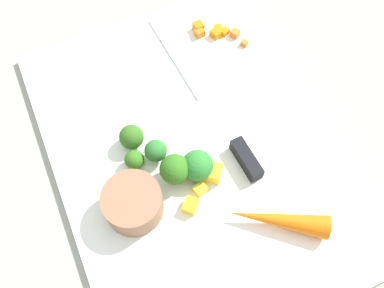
% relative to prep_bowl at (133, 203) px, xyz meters
% --- Properties ---
extents(ground_plane, '(4.00, 4.00, 0.00)m').
position_rel_prep_bowl_xyz_m(ground_plane, '(0.05, -0.11, -0.03)').
color(ground_plane, gray).
extents(cutting_board, '(0.52, 0.38, 0.01)m').
position_rel_prep_bowl_xyz_m(cutting_board, '(0.05, -0.11, -0.03)').
color(cutting_board, white).
rests_on(cutting_board, ground_plane).
extents(prep_bowl, '(0.08, 0.08, 0.04)m').
position_rel_prep_bowl_xyz_m(prep_bowl, '(0.00, 0.00, 0.00)').
color(prep_bowl, '#926449').
rests_on(prep_bowl, cutting_board).
extents(chef_knife, '(0.33, 0.04, 0.02)m').
position_rel_prep_bowl_xyz_m(chef_knife, '(0.07, -0.16, -0.01)').
color(chef_knife, silver).
rests_on(chef_knife, cutting_board).
extents(whole_carrot, '(0.10, 0.12, 0.03)m').
position_rel_prep_bowl_xyz_m(whole_carrot, '(-0.09, -0.16, -0.01)').
color(whole_carrot, orange).
rests_on(whole_carrot, cutting_board).
extents(carrot_dice_0, '(0.02, 0.02, 0.01)m').
position_rel_prep_bowl_xyz_m(carrot_dice_0, '(0.22, -0.22, -0.02)').
color(carrot_dice_0, orange).
rests_on(carrot_dice_0, cutting_board).
extents(carrot_dice_1, '(0.02, 0.02, 0.01)m').
position_rel_prep_bowl_xyz_m(carrot_dice_1, '(0.23, -0.20, -0.02)').
color(carrot_dice_1, orange).
rests_on(carrot_dice_1, cutting_board).
extents(carrot_dice_2, '(0.02, 0.02, 0.01)m').
position_rel_prep_bowl_xyz_m(carrot_dice_2, '(0.21, -0.25, -0.02)').
color(carrot_dice_2, orange).
rests_on(carrot_dice_2, cutting_board).
extents(carrot_dice_3, '(0.02, 0.02, 0.01)m').
position_rel_prep_bowl_xyz_m(carrot_dice_3, '(0.22, -0.24, -0.02)').
color(carrot_dice_3, orange).
rests_on(carrot_dice_3, cutting_board).
extents(carrot_dice_4, '(0.02, 0.02, 0.01)m').
position_rel_prep_bowl_xyz_m(carrot_dice_4, '(0.24, -0.20, -0.01)').
color(carrot_dice_4, orange).
rests_on(carrot_dice_4, cutting_board).
extents(carrot_dice_5, '(0.01, 0.01, 0.01)m').
position_rel_prep_bowl_xyz_m(carrot_dice_5, '(0.23, -0.23, -0.02)').
color(carrot_dice_5, orange).
rests_on(carrot_dice_5, cutting_board).
extents(carrot_dice_6, '(0.01, 0.01, 0.01)m').
position_rel_prep_bowl_xyz_m(carrot_dice_6, '(0.18, -0.26, -0.02)').
color(carrot_dice_6, orange).
rests_on(carrot_dice_6, cutting_board).
extents(pepper_dice_0, '(0.03, 0.03, 0.02)m').
position_rel_prep_bowl_xyz_m(pepper_dice_0, '(0.00, -0.11, -0.01)').
color(pepper_dice_0, yellow).
rests_on(pepper_dice_0, cutting_board).
extents(pepper_dice_1, '(0.02, 0.02, 0.01)m').
position_rel_prep_bowl_xyz_m(pepper_dice_1, '(-0.01, -0.09, -0.02)').
color(pepper_dice_1, yellow).
rests_on(pepper_dice_1, cutting_board).
extents(pepper_dice_2, '(0.03, 0.03, 0.02)m').
position_rel_prep_bowl_xyz_m(pepper_dice_2, '(-0.03, -0.07, -0.01)').
color(pepper_dice_2, yellow).
rests_on(pepper_dice_2, cutting_board).
extents(pepper_dice_3, '(0.02, 0.02, 0.01)m').
position_rel_prep_bowl_xyz_m(pepper_dice_3, '(0.02, -0.08, -0.01)').
color(pepper_dice_3, yellow).
rests_on(pepper_dice_3, cutting_board).
extents(broccoli_floret_0, '(0.03, 0.03, 0.04)m').
position_rel_prep_bowl_xyz_m(broccoli_floret_0, '(0.09, -0.03, -0.00)').
color(broccoli_floret_0, '#8AB65F').
rests_on(broccoli_floret_0, cutting_board).
extents(broccoli_floret_1, '(0.04, 0.04, 0.04)m').
position_rel_prep_bowl_xyz_m(broccoli_floret_1, '(0.01, -0.10, 0.00)').
color(broccoli_floret_1, '#87AD56').
rests_on(broccoli_floret_1, cutting_board).
extents(broccoli_floret_2, '(0.04, 0.04, 0.05)m').
position_rel_prep_bowl_xyz_m(broccoli_floret_2, '(0.02, -0.07, 0.00)').
color(broccoli_floret_2, '#96BC6A').
rests_on(broccoli_floret_2, cutting_board).
extents(broccoli_floret_3, '(0.03, 0.03, 0.03)m').
position_rel_prep_bowl_xyz_m(broccoli_floret_3, '(0.06, -0.02, -0.01)').
color(broccoli_floret_3, '#81BF58').
rests_on(broccoli_floret_3, cutting_board).
extents(broccoli_floret_4, '(0.03, 0.03, 0.04)m').
position_rel_prep_bowl_xyz_m(broccoli_floret_4, '(0.06, -0.05, -0.00)').
color(broccoli_floret_4, '#89AC59').
rests_on(broccoli_floret_4, cutting_board).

